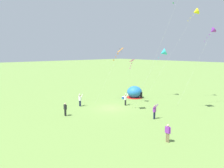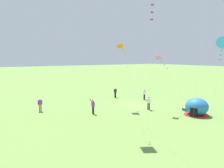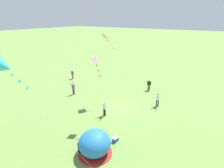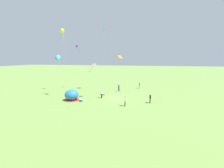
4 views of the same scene
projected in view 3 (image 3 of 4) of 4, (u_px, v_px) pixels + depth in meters
ground_plane at (119, 106)px, 22.07m from camera, size 300.00×300.00×0.00m
popup_tent at (95, 144)px, 14.12m from camera, size 2.81×2.81×2.10m
cooler_box at (115, 139)px, 15.78m from camera, size 0.57×0.43×0.44m
person_with_toddler at (72, 74)px, 31.48m from camera, size 0.25×0.59×1.72m
person_center_field at (73, 88)px, 25.12m from camera, size 0.68×0.50×1.89m
person_arms_raised at (158, 99)px, 21.76m from camera, size 0.56×0.69×1.89m
person_flying_kite at (104, 108)px, 19.66m from camera, size 0.57×0.70×1.89m
person_watching_sky at (149, 85)px, 26.54m from camera, size 0.29×0.59×1.72m
kite_cyan at (2, 66)px, 9.69m from camera, size 3.88×4.71×8.81m
kite_pink at (96, 64)px, 16.29m from camera, size 2.85×4.20×7.15m
kite_orange at (106, 39)px, 20.85m from camera, size 1.22×5.60×8.72m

